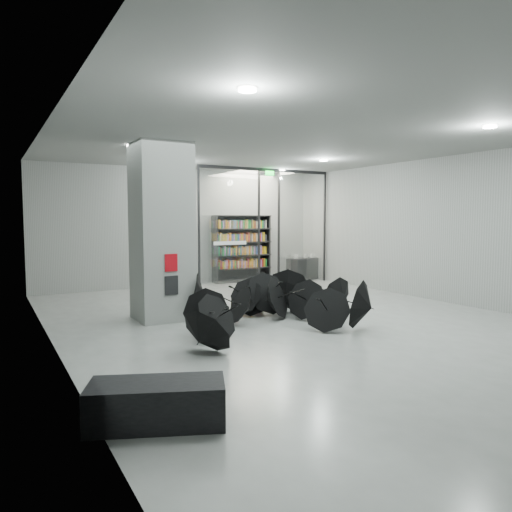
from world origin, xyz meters
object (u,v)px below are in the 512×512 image
bookshelf (242,249)px  umbrella_cluster (269,308)px  bench (157,403)px  shop_counter (304,269)px  column (161,232)px

bookshelf → umbrella_cluster: bookshelf is taller
bench → shop_counter: (8.82, 9.56, 0.16)m
bookshelf → umbrella_cluster: (-2.61, -6.19, -0.91)m
shop_counter → umbrella_cluster: (-4.92, -5.57, -0.10)m
bookshelf → shop_counter: bookshelf is taller
column → umbrella_cluster: column is taller
column → bench: bearing=-109.3°
column → bookshelf: column is taller
bench → shop_counter: 13.01m
column → shop_counter: bearing=30.8°
bench → umbrella_cluster: bearing=68.7°
column → umbrella_cluster: (2.00, -1.44, -1.70)m
bench → umbrella_cluster: umbrella_cluster is taller
column → bench: (-1.90, -5.44, -1.76)m
shop_counter → column: bearing=-162.3°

